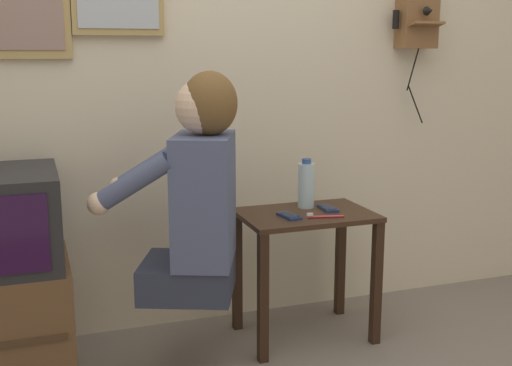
# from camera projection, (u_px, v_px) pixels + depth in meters

# --- Properties ---
(wall_back) EXTENTS (6.80, 0.05, 2.55)m
(wall_back) POSITION_uv_depth(u_px,v_px,m) (191.00, 55.00, 2.92)
(wall_back) COLOR beige
(wall_back) RESTS_ON ground_plane
(side_table) EXTENTS (0.59, 0.40, 0.59)m
(side_table) POSITION_uv_depth(u_px,v_px,m) (306.00, 241.00, 2.88)
(side_table) COLOR #382316
(side_table) RESTS_ON ground_plane
(person) EXTENTS (0.61, 0.52, 0.89)m
(person) POSITION_uv_depth(u_px,v_px,m) (197.00, 190.00, 2.51)
(person) COLOR #2D3347
(person) RESTS_ON ground_plane
(wall_phone_antique) EXTENTS (0.23, 0.19, 0.72)m
(wall_phone_antique) POSITION_uv_depth(u_px,v_px,m) (417.00, 16.00, 3.17)
(wall_phone_antique) COLOR brown
(cell_phone_held) EXTENTS (0.08, 0.13, 0.01)m
(cell_phone_held) POSITION_uv_depth(u_px,v_px,m) (289.00, 216.00, 2.77)
(cell_phone_held) COLOR navy
(cell_phone_held) RESTS_ON side_table
(cell_phone_spare) EXTENTS (0.07, 0.13, 0.01)m
(cell_phone_spare) POSITION_uv_depth(u_px,v_px,m) (328.00, 208.00, 2.91)
(cell_phone_spare) COLOR navy
(cell_phone_spare) RESTS_ON side_table
(water_bottle) EXTENTS (0.08, 0.08, 0.23)m
(water_bottle) POSITION_uv_depth(u_px,v_px,m) (306.00, 185.00, 2.93)
(water_bottle) COLOR silver
(water_bottle) RESTS_ON side_table
(toothbrush) EXTENTS (0.16, 0.05, 0.02)m
(toothbrush) POSITION_uv_depth(u_px,v_px,m) (323.00, 216.00, 2.76)
(toothbrush) COLOR #D83F4C
(toothbrush) RESTS_ON side_table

